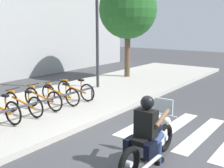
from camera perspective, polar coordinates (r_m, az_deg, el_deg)
The scene contains 15 objects.
ground_plane at distance 6.64m, azimuth 6.59°, elevation -12.41°, with size 48.00×48.00×0.00m, color #424244.
sidewalk at distance 9.15m, azimuth -15.74°, elevation -5.38°, with size 24.00×4.40×0.15m, color #B7B2A8.
crosswalk_stripe_1 at distance 7.60m, azimuth 17.65°, elevation -9.66°, with size 2.80×0.40×0.01m, color white.
crosswalk_stripe_2 at distance 7.87m, azimuth 12.09°, elevation -8.60°, with size 2.80×0.40×0.01m, color white.
crosswalk_stripe_3 at distance 8.21m, azimuth 6.98°, elevation -7.55°, with size 2.80×0.40×0.01m, color white.
motorcycle at distance 5.70m, azimuth 7.62°, elevation -11.66°, with size 2.10×0.62×1.22m.
rider at distance 5.50m, azimuth 7.31°, elevation -8.44°, with size 0.63×0.54×1.43m.
bicycle_1 at distance 8.17m, azimuth -21.75°, elevation -4.71°, with size 0.48×1.71×0.78m.
bicycle_2 at distance 8.55m, azimuth -17.63°, elevation -3.78°, with size 0.48×1.66×0.75m.
bicycle_3 at distance 8.97m, azimuth -13.89°, elevation -2.81°, with size 0.48×1.64×0.76m.
bicycle_4 at distance 9.44m, azimuth -10.50°, elevation -2.00°, with size 0.48×1.67×0.73m.
bicycle_5 at distance 9.93m, azimuth -7.45°, elevation -1.19°, with size 0.48×1.66×0.74m.
bike_rack at distance 8.32m, azimuth -13.39°, elevation -3.43°, with size 4.22×0.07×0.49m.
street_lamp at distance 11.60m, azimuth -3.03°, elevation 11.79°, with size 0.28×0.28×4.48m.
tree_near_rack at distance 14.14m, azimuth 3.23°, elevation 14.77°, with size 2.83×2.83×4.86m.
Camera 1 is at (-5.27, -2.99, 2.73)m, focal length 45.08 mm.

